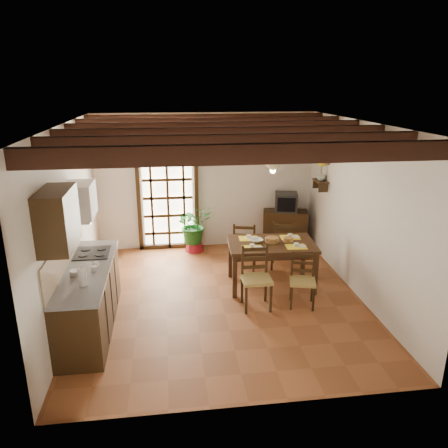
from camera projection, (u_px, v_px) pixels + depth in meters
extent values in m
plane|color=brown|center=(221.00, 299.00, 7.12)|extent=(5.00, 5.00, 0.00)
cube|color=silver|center=(206.00, 182.00, 9.04)|extent=(4.50, 0.02, 2.80)
cube|color=silver|center=(252.00, 290.00, 4.33)|extent=(4.50, 0.02, 2.80)
cube|color=silver|center=(69.00, 223.00, 6.41)|extent=(0.02, 5.00, 2.80)
cube|color=silver|center=(361.00, 211.00, 6.96)|extent=(0.02, 5.00, 2.80)
cube|color=white|center=(221.00, 124.00, 6.25)|extent=(4.50, 5.00, 0.02)
cube|color=black|center=(247.00, 154.00, 4.31)|extent=(4.50, 0.14, 0.20)
cube|color=black|center=(234.00, 143.00, 5.10)|extent=(4.50, 0.14, 0.20)
cube|color=black|center=(225.00, 135.00, 5.89)|extent=(4.50, 0.14, 0.20)
cube|color=black|center=(217.00, 128.00, 6.68)|extent=(4.50, 0.14, 0.20)
cube|color=black|center=(212.00, 124.00, 7.47)|extent=(4.50, 0.14, 0.20)
cube|color=black|center=(207.00, 120.00, 8.27)|extent=(4.50, 0.14, 0.20)
cube|color=white|center=(168.00, 197.00, 9.03)|extent=(1.01, 0.02, 2.11)
cube|color=black|center=(166.00, 142.00, 8.63)|extent=(1.26, 0.10, 0.08)
cube|color=black|center=(139.00, 199.00, 8.91)|extent=(0.08, 0.10, 2.28)
cube|color=black|center=(196.00, 197.00, 9.05)|extent=(0.08, 0.10, 2.28)
cube|color=black|center=(168.00, 198.00, 8.96)|extent=(1.01, 0.03, 2.02)
cube|color=black|center=(90.00, 299.00, 6.17)|extent=(0.60, 2.20, 0.88)
cube|color=slate|center=(87.00, 269.00, 6.03)|extent=(0.64, 2.25, 0.04)
cube|color=tan|center=(63.00, 255.00, 5.93)|extent=(0.02, 2.20, 0.50)
cube|color=black|center=(58.00, 219.00, 5.06)|extent=(0.35, 0.80, 0.70)
cube|color=white|center=(80.00, 200.00, 6.28)|extent=(0.38, 0.60, 0.50)
cube|color=silver|center=(82.00, 218.00, 6.36)|extent=(0.32, 0.55, 0.04)
cube|color=black|center=(93.00, 253.00, 6.54)|extent=(0.50, 0.55, 0.02)
cylinder|color=white|center=(82.00, 277.00, 5.48)|extent=(0.11, 0.11, 0.24)
cylinder|color=silver|center=(75.00, 274.00, 5.77)|extent=(0.14, 0.14, 0.10)
cube|color=#372112|center=(272.00, 244.00, 7.36)|extent=(1.50, 1.01, 0.05)
cube|color=#372112|center=(272.00, 248.00, 7.39)|extent=(1.35, 0.91, 0.10)
cube|color=#372112|center=(303.00, 256.00, 7.92)|extent=(0.08, 0.08, 0.74)
cube|color=#372112|center=(230.00, 258.00, 7.82)|extent=(0.08, 0.08, 0.74)
cube|color=#372112|center=(315.00, 274.00, 7.15)|extent=(0.08, 0.08, 0.74)
cube|color=#372112|center=(235.00, 277.00, 7.06)|extent=(0.08, 0.08, 0.74)
cube|color=#AA9048|center=(256.00, 279.00, 6.71)|extent=(0.45, 0.43, 0.05)
cube|color=black|center=(254.00, 260.00, 6.80)|extent=(0.45, 0.04, 0.49)
cube|color=black|center=(256.00, 293.00, 6.78)|extent=(0.43, 0.41, 0.48)
cube|color=#AA9048|center=(303.00, 281.00, 6.78)|extent=(0.47, 0.46, 0.05)
cube|color=black|center=(303.00, 265.00, 6.86)|extent=(0.39, 0.13, 0.43)
cube|color=black|center=(302.00, 293.00, 6.84)|extent=(0.45, 0.43, 0.42)
cube|color=#AA9048|center=(245.00, 246.00, 8.15)|extent=(0.52, 0.51, 0.05)
cube|color=black|center=(244.00, 237.00, 7.91)|extent=(0.42, 0.15, 0.47)
cube|color=black|center=(245.00, 257.00, 8.22)|extent=(0.50, 0.48, 0.46)
cube|color=#AA9048|center=(283.00, 244.00, 8.20)|extent=(0.54, 0.53, 0.05)
cube|color=black|center=(283.00, 235.00, 7.96)|extent=(0.43, 0.17, 0.48)
cube|color=black|center=(283.00, 256.00, 8.27)|extent=(0.52, 0.50, 0.47)
cube|color=yellow|center=(253.00, 247.00, 7.09)|extent=(0.33, 0.25, 0.01)
cube|color=yellow|center=(297.00, 245.00, 7.18)|extent=(0.33, 0.25, 0.01)
cube|color=yellow|center=(248.00, 237.00, 7.52)|extent=(0.33, 0.25, 0.01)
cube|color=yellow|center=(289.00, 235.00, 7.61)|extent=(0.33, 0.25, 0.01)
cylinder|color=olive|center=(272.00, 238.00, 7.33)|extent=(0.23, 0.23, 0.09)
imported|color=white|center=(256.00, 240.00, 7.38)|extent=(0.25, 0.25, 0.05)
cube|color=black|center=(285.00, 229.00, 9.30)|extent=(0.99, 0.61, 0.79)
cube|color=black|center=(286.00, 202.00, 9.12)|extent=(0.54, 0.51, 0.39)
cube|color=black|center=(289.00, 205.00, 8.92)|extent=(0.36, 0.10, 0.29)
cube|color=white|center=(277.00, 163.00, 9.10)|extent=(0.25, 0.03, 0.32)
cone|color=maroon|center=(194.00, 246.00, 9.12)|extent=(0.39, 0.39, 0.24)
imported|color=#144C19|center=(194.00, 225.00, 8.98)|extent=(2.30, 2.15, 2.07)
cube|color=black|center=(321.00, 181.00, 8.41)|extent=(0.20, 0.42, 0.03)
cube|color=black|center=(323.00, 188.00, 8.28)|extent=(0.18, 0.03, 0.18)
cube|color=black|center=(317.00, 184.00, 8.60)|extent=(0.18, 0.03, 0.18)
imported|color=#B2BFB2|center=(321.00, 176.00, 8.38)|extent=(0.15, 0.15, 0.15)
sphere|color=yellow|center=(322.00, 165.00, 8.32)|extent=(0.14, 0.14, 0.14)
cylinder|color=#144C19|center=(321.00, 173.00, 8.36)|extent=(0.01, 0.01, 0.28)
cube|color=brown|center=(327.00, 155.00, 8.27)|extent=(0.03, 0.32, 0.32)
cube|color=#C3B292|center=(326.00, 155.00, 8.27)|extent=(0.01, 0.26, 0.26)
cylinder|color=black|center=(274.00, 143.00, 6.94)|extent=(0.01, 0.01, 0.70)
cone|color=#EDE9BF|center=(273.00, 166.00, 7.05)|extent=(0.36, 0.36, 0.14)
sphere|color=#FFD88C|center=(273.00, 171.00, 7.08)|extent=(0.09, 0.09, 0.09)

